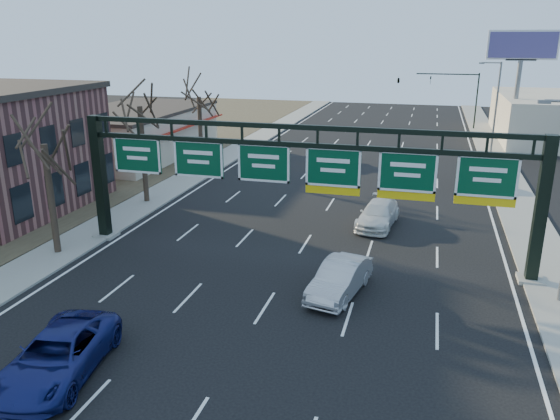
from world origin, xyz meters
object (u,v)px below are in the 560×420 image
(sign_gantry, at_px, (301,174))
(car_white_wagon, at_px, (378,214))
(car_silver_sedan, at_px, (340,279))
(car_blue_suv, at_px, (58,355))

(sign_gantry, height_order, car_white_wagon, sign_gantry)
(car_silver_sedan, bearing_deg, sign_gantry, 137.71)
(car_blue_suv, xyz_separation_m, car_silver_sedan, (8.46, 8.87, -0.01))
(car_silver_sedan, xyz_separation_m, car_white_wagon, (0.74, 10.16, -0.05))
(car_silver_sedan, height_order, car_white_wagon, car_silver_sedan)
(sign_gantry, bearing_deg, car_blue_suv, -114.06)
(car_silver_sedan, bearing_deg, car_blue_suv, -122.04)
(car_blue_suv, bearing_deg, sign_gantry, 57.27)
(car_blue_suv, height_order, car_white_wagon, car_blue_suv)
(car_blue_suv, distance_m, car_silver_sedan, 12.26)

